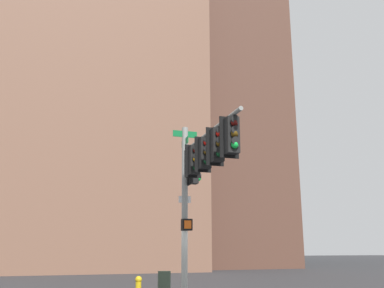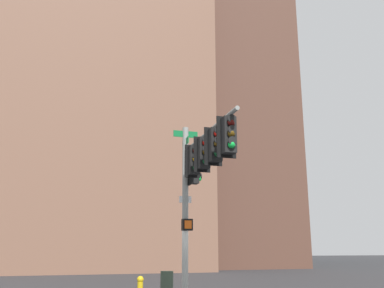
% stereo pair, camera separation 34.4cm
% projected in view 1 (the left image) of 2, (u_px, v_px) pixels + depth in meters
% --- Properties ---
extents(signal_pole_assembly, '(5.64, 1.10, 6.31)m').
position_uv_depth(signal_pole_assembly, '(200.00, 170.00, 14.08)').
color(signal_pole_assembly, gray).
rests_on(signal_pole_assembly, ground_plane).
extents(fire_hydrant, '(0.34, 0.26, 0.87)m').
position_uv_depth(fire_hydrant, '(138.00, 287.00, 16.42)').
color(fire_hydrant, gold).
rests_on(fire_hydrant, ground_plane).
extents(litter_bin, '(0.56, 0.56, 0.95)m').
position_uv_depth(litter_bin, '(164.00, 283.00, 18.51)').
color(litter_bin, '#384738').
rests_on(litter_bin, ground_plane).
extents(building_brick_nearside, '(18.14, 20.90, 44.14)m').
position_uv_depth(building_brick_nearside, '(88.00, 55.00, 45.84)').
color(building_brick_nearside, '#845B47').
rests_on(building_brick_nearside, ground_plane).
extents(building_brick_midblock, '(23.43, 19.75, 37.91)m').
position_uv_depth(building_brick_midblock, '(176.00, 111.00, 54.40)').
color(building_brick_midblock, brown).
rests_on(building_brick_midblock, ground_plane).
extents(building_glass_tower, '(23.40, 23.41, 82.72)m').
position_uv_depth(building_glass_tower, '(179.00, 31.00, 79.53)').
color(building_glass_tower, '#9EC6C1').
rests_on(building_glass_tower, ground_plane).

